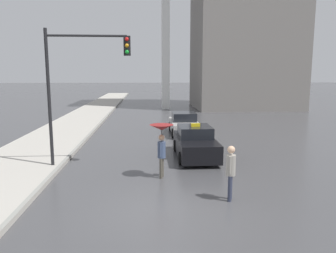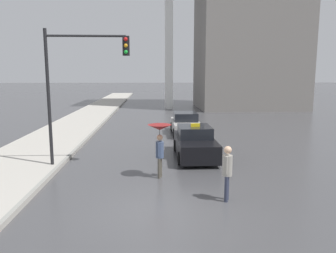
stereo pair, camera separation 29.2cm
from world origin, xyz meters
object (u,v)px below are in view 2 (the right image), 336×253
sedan_red (185,124)px  monument_cross (169,8)px  traffic_light (80,73)px  taxi (195,143)px  pedestrian_with_umbrella (160,137)px  pedestrian_man (227,168)px

sedan_red → monument_cross: size_ratio=0.22×
traffic_light → taxi: bearing=17.6°
pedestrian_with_umbrella → monument_cross: bearing=12.7°
pedestrian_man → monument_cross: monument_cross is taller
sedan_red → pedestrian_man: 12.26m
pedestrian_with_umbrella → taxi: bearing=-13.2°
sedan_red → taxi: bearing=88.3°
sedan_red → traffic_light: 10.36m
taxi → monument_cross: (-0.11, 22.80, 10.82)m
taxi → pedestrian_with_umbrella: pedestrian_with_umbrella is taller
pedestrian_with_umbrella → monument_cross: 27.85m
taxi → pedestrian_man: pedestrian_man is taller
pedestrian_with_umbrella → pedestrian_man: pedestrian_with_umbrella is taller
sedan_red → pedestrian_with_umbrella: size_ratio=2.06×
traffic_light → monument_cross: size_ratio=0.29×
monument_cross → sedan_red: bearing=-88.9°
pedestrian_man → traffic_light: traffic_light is taller
taxi → traffic_light: 6.41m
pedestrian_with_umbrella → traffic_light: traffic_light is taller
monument_cross → pedestrian_with_umbrella: bearing=-93.8°
traffic_light → pedestrian_man: bearing=-36.8°
taxi → sedan_red: 6.52m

